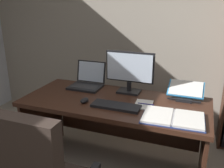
% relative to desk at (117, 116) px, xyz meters
% --- Properties ---
extents(wall_back, '(5.42, 0.12, 2.62)m').
position_rel_desk_xyz_m(wall_back, '(0.20, 1.01, 0.78)').
color(wall_back, '#A89E8E').
rests_on(wall_back, ground).
extents(desk, '(1.69, 0.74, 0.73)m').
position_rel_desk_xyz_m(desk, '(0.00, 0.00, 0.00)').
color(desk, '#381E14').
rests_on(desk, ground).
extents(monitor, '(0.48, 0.16, 0.41)m').
position_rel_desk_xyz_m(monitor, '(0.06, 0.17, 0.40)').
color(monitor, black).
rests_on(monitor, desk).
extents(laptop, '(0.33, 0.30, 0.25)m').
position_rel_desk_xyz_m(laptop, '(-0.40, 0.17, 0.25)').
color(laptop, black).
rests_on(laptop, desk).
extents(keyboard, '(0.42, 0.15, 0.02)m').
position_rel_desk_xyz_m(keyboard, '(0.06, -0.22, 0.21)').
color(keyboard, black).
rests_on(keyboard, desk).
extents(computer_mouse, '(0.06, 0.10, 0.04)m').
position_rel_desk_xyz_m(computer_mouse, '(-0.24, -0.22, 0.21)').
color(computer_mouse, black).
rests_on(computer_mouse, desk).
extents(reading_stand_with_book, '(0.33, 0.29, 0.13)m').
position_rel_desk_xyz_m(reading_stand_with_book, '(0.60, 0.24, 0.26)').
color(reading_stand_with_book, black).
rests_on(reading_stand_with_book, desk).
extents(open_binder, '(0.49, 0.34, 0.02)m').
position_rel_desk_xyz_m(open_binder, '(0.55, -0.27, 0.21)').
color(open_binder, navy).
rests_on(open_binder, desk).
extents(notepad, '(0.17, 0.22, 0.01)m').
position_rel_desk_xyz_m(notepad, '(0.27, -0.09, 0.20)').
color(notepad, silver).
rests_on(notepad, desk).
extents(pen, '(0.14, 0.01, 0.01)m').
position_rel_desk_xyz_m(pen, '(0.29, -0.09, 0.21)').
color(pen, navy).
rests_on(pen, notepad).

